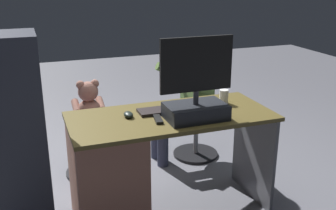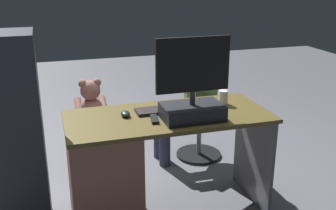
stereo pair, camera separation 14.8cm
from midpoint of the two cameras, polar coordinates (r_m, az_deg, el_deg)
ground_plane at (r=3.37m, az=-0.76°, el=-11.07°), size 10.00×10.00×0.00m
desk at (r=2.76m, az=-5.56°, el=-8.92°), size 1.37×0.62×0.75m
monitor at (r=2.58m, az=5.11°, el=1.10°), size 0.48×0.25×0.54m
keyboard at (r=2.77m, az=1.27°, el=-0.65°), size 0.42×0.14×0.02m
computer_mouse at (r=2.67m, az=-4.47°, el=-1.27°), size 0.06×0.10×0.04m
cup at (r=2.94m, az=9.25°, el=1.07°), size 0.07×0.07×0.10m
tv_remote at (r=2.60m, az=-0.32°, el=-2.02°), size 0.07×0.15×0.02m
notebook_binder at (r=2.74m, az=4.98°, el=-0.86°), size 0.23×0.31×0.02m
office_chair_teddy at (r=3.50m, az=-9.27°, el=-5.46°), size 0.46×0.46×0.46m
teddy_bear at (r=3.38m, az=-9.63°, el=0.31°), size 0.26×0.26×0.37m
visitor_chair at (r=3.75m, az=5.56°, el=-3.37°), size 0.42×0.42×0.46m
person at (r=3.59m, az=4.52°, el=2.26°), size 0.52×0.48×1.12m
equipment_rack at (r=2.70m, az=-20.34°, el=-4.49°), size 0.44×0.36×1.33m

